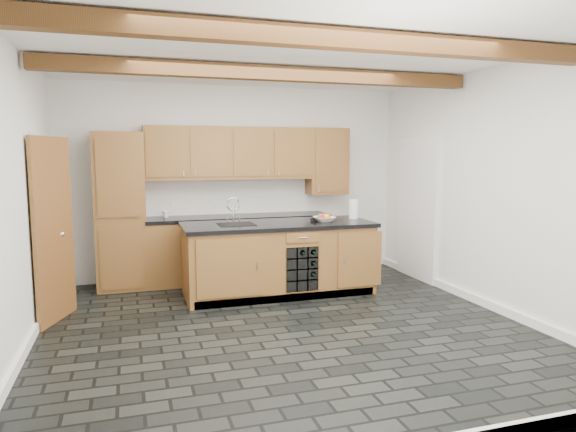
% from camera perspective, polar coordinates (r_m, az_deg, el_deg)
% --- Properties ---
extents(ground, '(5.00, 5.00, 0.00)m').
position_cam_1_polar(ground, '(5.55, -0.31, -12.17)').
color(ground, black).
rests_on(ground, ground).
extents(room_shell, '(5.01, 5.00, 5.00)m').
position_cam_1_polar(room_shell, '(5.74, -2.68, 4.02)').
color(room_shell, white).
rests_on(room_shell, ground).
extents(back_cabinetry, '(3.65, 0.62, 2.20)m').
position_cam_1_polar(back_cabinetry, '(7.39, -8.18, 0.35)').
color(back_cabinetry, brown).
rests_on(back_cabinetry, ground).
extents(island, '(2.48, 0.96, 0.93)m').
position_cam_1_polar(island, '(6.70, -1.01, -4.71)').
color(island, brown).
rests_on(island, ground).
extents(faucet, '(0.45, 0.40, 0.34)m').
position_cam_1_polar(faucet, '(6.53, -5.83, -0.60)').
color(faucet, black).
rests_on(faucet, island).
extents(kitchen_scale, '(0.17, 0.12, 0.05)m').
position_cam_1_polar(kitchen_scale, '(6.81, 3.34, -0.35)').
color(kitchen_scale, black).
rests_on(kitchen_scale, island).
extents(fruit_bowl, '(0.29, 0.29, 0.07)m').
position_cam_1_polar(fruit_bowl, '(6.73, 4.06, -0.36)').
color(fruit_bowl, silver).
rests_on(fruit_bowl, island).
extents(fruit_cluster, '(0.16, 0.17, 0.07)m').
position_cam_1_polar(fruit_cluster, '(6.73, 4.06, -0.04)').
color(fruit_cluster, red).
rests_on(fruit_cluster, fruit_bowl).
extents(paper_towel, '(0.13, 0.13, 0.26)m').
position_cam_1_polar(paper_towel, '(7.12, 7.32, 0.77)').
color(paper_towel, white).
rests_on(paper_towel, island).
extents(mug, '(0.13, 0.13, 0.10)m').
position_cam_1_polar(mug, '(7.36, -13.43, 0.20)').
color(mug, white).
rests_on(mug, back_cabinetry).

